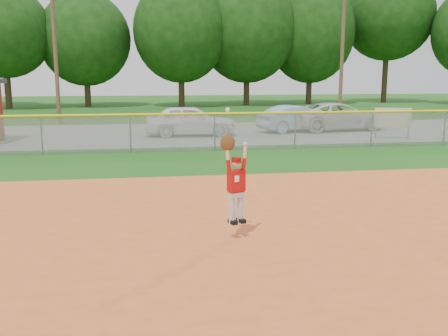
# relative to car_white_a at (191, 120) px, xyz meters

# --- Properties ---
(ground) EXTENTS (120.00, 120.00, 0.00)m
(ground) POSITION_rel_car_white_a_xyz_m (0.56, -14.81, -0.79)
(ground) COLOR #194F12
(ground) RESTS_ON ground
(clay_infield) EXTENTS (24.00, 16.00, 0.04)m
(clay_infield) POSITION_rel_car_white_a_xyz_m (0.56, -17.81, -0.77)
(clay_infield) COLOR #CA5824
(clay_infield) RESTS_ON ground
(parking_strip) EXTENTS (44.00, 10.00, 0.03)m
(parking_strip) POSITION_rel_car_white_a_xyz_m (0.56, 1.19, -0.77)
(parking_strip) COLOR slate
(parking_strip) RESTS_ON ground
(car_white_a) EXTENTS (4.53, 1.99, 1.52)m
(car_white_a) POSITION_rel_car_white_a_xyz_m (0.00, 0.00, 0.00)
(car_white_a) COLOR white
(car_white_a) RESTS_ON parking_strip
(car_blue) EXTENTS (4.41, 2.50, 1.37)m
(car_blue) POSITION_rel_car_white_a_xyz_m (5.71, 0.95, -0.07)
(car_blue) COLOR #7F9BBD
(car_blue) RESTS_ON parking_strip
(car_white_b) EXTENTS (5.68, 3.34, 1.48)m
(car_white_b) POSITION_rel_car_white_a_xyz_m (8.10, 1.29, -0.02)
(car_white_b) COLOR silver
(car_white_b) RESTS_ON parking_strip
(sponsor_sign) EXTENTS (1.61, 0.52, 1.48)m
(sponsor_sign) POSITION_rel_car_white_a_xyz_m (9.30, -2.59, 0.19)
(sponsor_sign) COLOR gray
(sponsor_sign) RESTS_ON ground
(outfield_fence) EXTENTS (40.06, 0.10, 1.55)m
(outfield_fence) POSITION_rel_car_white_a_xyz_m (0.56, -4.81, 0.09)
(outfield_fence) COLOR gray
(outfield_fence) RESTS_ON ground
(power_lines) EXTENTS (19.40, 0.24, 9.00)m
(power_lines) POSITION_rel_car_white_a_xyz_m (1.56, 7.19, 3.89)
(power_lines) COLOR #4C3823
(power_lines) RESTS_ON ground
(tree_line) EXTENTS (62.37, 13.00, 14.43)m
(tree_line) POSITION_rel_car_white_a_xyz_m (1.52, 23.10, 6.74)
(tree_line) COLOR #422D1C
(tree_line) RESTS_ON ground
(ballplayer) EXTENTS (0.55, 0.32, 2.16)m
(ballplayer) POSITION_rel_car_white_a_xyz_m (-0.52, -15.67, 0.38)
(ballplayer) COLOR silver
(ballplayer) RESTS_ON ground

